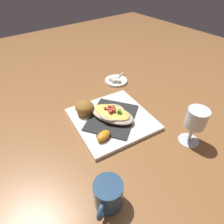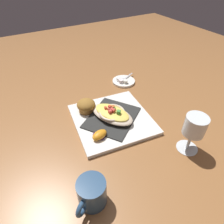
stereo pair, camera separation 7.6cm
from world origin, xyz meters
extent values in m
plane|color=#956035|center=(0.00, 0.00, 0.00)|extent=(2.60, 2.60, 0.00)
cube|color=white|center=(0.00, 0.00, 0.01)|extent=(0.33, 0.33, 0.02)
cube|color=#2C2D2B|center=(0.00, 0.00, 0.02)|extent=(0.26, 0.27, 0.00)
ellipsoid|color=beige|center=(0.00, 0.00, 0.03)|extent=(0.21, 0.16, 0.03)
torus|color=beige|center=(0.00, 0.00, 0.04)|extent=(0.14, 0.14, 0.01)
ellipsoid|color=#F4D859|center=(0.00, 0.00, 0.04)|extent=(0.17, 0.13, 0.02)
cube|color=#55A736|center=(0.00, -0.01, 0.06)|extent=(0.01, 0.01, 0.01)
cube|color=#4A9941|center=(-0.03, -0.01, 0.06)|extent=(0.02, 0.02, 0.01)
cube|color=#D8453C|center=(-0.01, 0.01, 0.06)|extent=(0.01, 0.01, 0.01)
cube|color=#DA452F|center=(0.02, 0.02, 0.06)|extent=(0.01, 0.01, 0.01)
cube|color=#CC3D33|center=(-0.01, 0.00, 0.06)|extent=(0.02, 0.02, 0.01)
cube|color=#CF4438|center=(-0.01, 0.00, 0.06)|extent=(0.01, 0.01, 0.01)
cube|color=#D54339|center=(0.00, 0.00, 0.06)|extent=(0.01, 0.01, 0.01)
cube|color=#C74C3B|center=(0.01, 0.01, 0.06)|extent=(0.01, 0.01, 0.01)
cube|color=#D5432D|center=(0.02, 0.00, 0.06)|extent=(0.02, 0.02, 0.01)
cube|color=#B35C29|center=(0.01, -0.01, 0.06)|extent=(0.01, 0.01, 0.01)
cube|color=#529C3E|center=(0.00, 0.00, 0.06)|extent=(0.01, 0.01, 0.01)
cylinder|color=#9E692D|center=(0.09, 0.07, 0.03)|extent=(0.06, 0.06, 0.02)
ellipsoid|color=olive|center=(0.09, 0.07, 0.05)|extent=(0.08, 0.08, 0.04)
ellipsoid|color=#4C0F23|center=(0.09, 0.07, 0.06)|extent=(0.03, 0.03, 0.01)
ellipsoid|color=#4A1F56|center=(-0.06, 0.09, 0.02)|extent=(0.06, 0.05, 0.01)
ellipsoid|color=orange|center=(-0.07, 0.09, 0.03)|extent=(0.05, 0.07, 0.03)
cylinder|color=navy|center=(-0.26, 0.21, 0.04)|extent=(0.08, 0.08, 0.08)
torus|color=navy|center=(-0.28, 0.25, 0.04)|extent=(0.04, 0.05, 0.05)
cylinder|color=#4C2D14|center=(-0.26, 0.21, 0.03)|extent=(0.07, 0.07, 0.06)
cylinder|color=white|center=(-0.26, -0.15, 0.00)|extent=(0.07, 0.07, 0.00)
cylinder|color=white|center=(-0.26, -0.15, 0.04)|extent=(0.01, 0.01, 0.07)
cylinder|color=white|center=(-0.26, -0.15, 0.11)|extent=(0.07, 0.07, 0.07)
cylinder|color=silver|center=(-0.26, -0.15, 0.09)|extent=(0.06, 0.06, 0.03)
cylinder|color=white|center=(0.23, -0.20, 0.01)|extent=(0.12, 0.12, 0.01)
ellipsoid|color=silver|center=(0.23, -0.20, 0.02)|extent=(0.04, 0.05, 0.01)
cube|color=silver|center=(0.25, -0.25, 0.02)|extent=(0.04, 0.07, 0.00)
cylinder|color=white|center=(0.24, -0.18, 0.02)|extent=(0.02, 0.02, 0.02)
cylinder|color=white|center=(0.22, -0.18, 0.02)|extent=(0.02, 0.02, 0.02)
cylinder|color=white|center=(0.20, -0.20, 0.02)|extent=(0.02, 0.02, 0.02)
camera|label=1|loc=(-0.46, 0.36, 0.53)|focal=31.09mm
camera|label=2|loc=(-0.50, 0.29, 0.53)|focal=31.09mm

